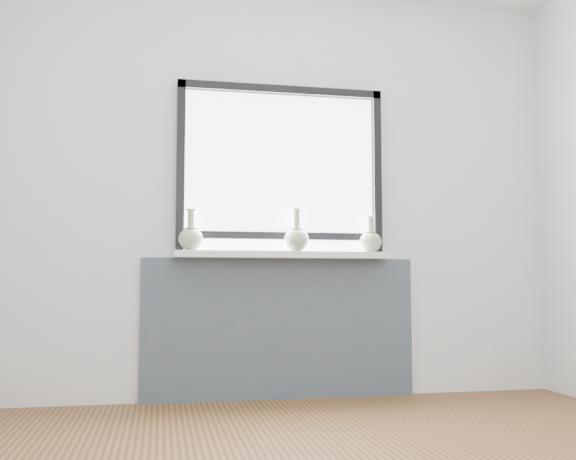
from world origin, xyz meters
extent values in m
cube|color=silver|center=(0.00, 1.81, 1.30)|extent=(3.60, 0.02, 2.60)
cube|color=#444C5B|center=(0.00, 1.78, 0.43)|extent=(1.70, 0.03, 0.86)
cube|color=white|center=(0.00, 1.71, 0.88)|extent=(1.32, 0.18, 0.04)
cube|color=black|center=(-0.62, 1.76, 1.43)|extent=(0.05, 0.06, 1.05)
cube|color=black|center=(0.62, 1.76, 1.43)|extent=(0.05, 0.06, 1.05)
cube|color=black|center=(0.00, 1.76, 1.92)|extent=(1.30, 0.06, 0.05)
cube|color=black|center=(0.00, 1.76, 1.00)|extent=(1.20, 0.05, 0.04)
cube|color=white|center=(0.00, 1.79, 1.40)|extent=(1.20, 0.01, 1.00)
cylinder|color=#A9C095|center=(-0.56, 1.70, 0.90)|extent=(0.07, 0.07, 0.01)
ellipsoid|color=#A9C095|center=(-0.56, 1.70, 0.97)|extent=(0.15, 0.15, 0.14)
cone|color=#A9C095|center=(-0.56, 1.70, 1.02)|extent=(0.08, 0.08, 0.03)
cylinder|color=#A9C095|center=(-0.56, 1.70, 1.08)|extent=(0.04, 0.04, 0.12)
cylinder|color=#A9C095|center=(-0.56, 1.70, 1.14)|extent=(0.06, 0.06, 0.01)
cylinder|color=#A9C095|center=(0.08, 1.68, 0.90)|extent=(0.07, 0.07, 0.01)
ellipsoid|color=#A9C095|center=(0.08, 1.68, 0.97)|extent=(0.15, 0.15, 0.14)
cone|color=#A9C095|center=(0.08, 1.68, 1.02)|extent=(0.08, 0.08, 0.03)
cylinder|color=#A9C095|center=(0.08, 1.68, 1.09)|extent=(0.04, 0.04, 0.13)
cylinder|color=#A9C095|center=(0.08, 1.68, 1.16)|extent=(0.05, 0.05, 0.01)
cylinder|color=#A9C095|center=(0.56, 1.70, 0.90)|extent=(0.06, 0.06, 0.01)
ellipsoid|color=#A9C095|center=(0.56, 1.70, 0.97)|extent=(0.14, 0.14, 0.13)
cone|color=#A9C095|center=(0.56, 1.70, 1.01)|extent=(0.08, 0.08, 0.03)
cylinder|color=#A9C095|center=(0.56, 1.70, 1.06)|extent=(0.04, 0.04, 0.10)
cylinder|color=#A9C095|center=(0.56, 1.70, 1.12)|extent=(0.05, 0.05, 0.01)
camera|label=1|loc=(-0.73, -2.14, 0.71)|focal=40.00mm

